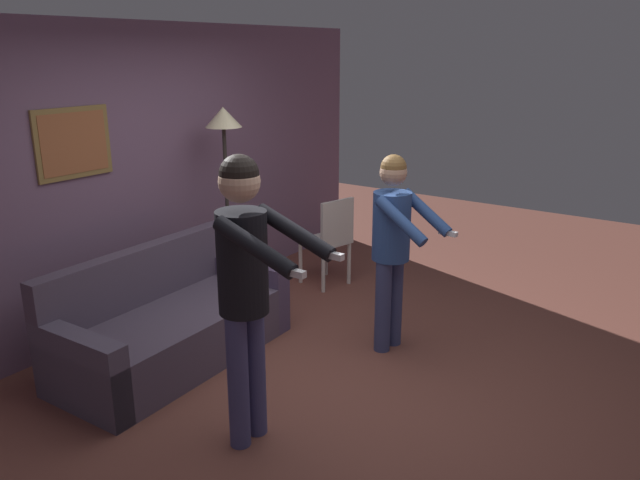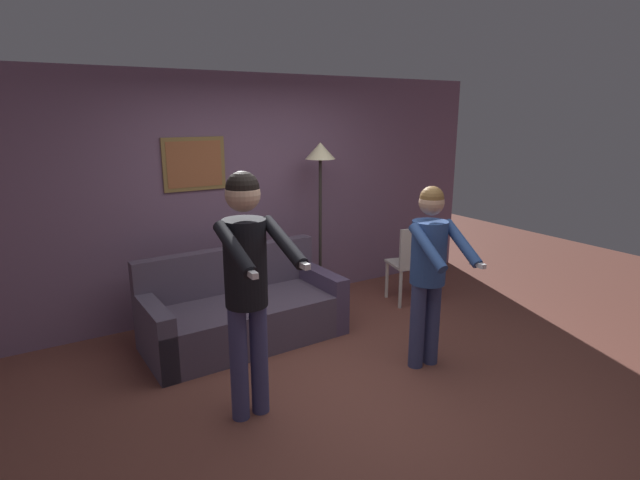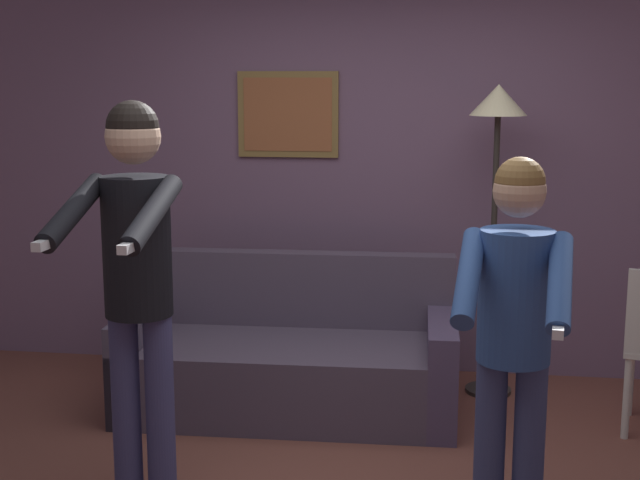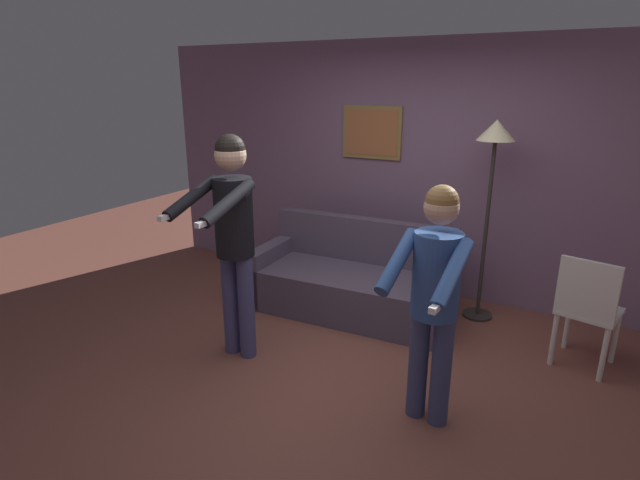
# 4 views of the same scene
# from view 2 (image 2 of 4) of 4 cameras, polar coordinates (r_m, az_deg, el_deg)

# --- Properties ---
(ground_plane) EXTENTS (12.00, 12.00, 0.00)m
(ground_plane) POSITION_cam_2_polar(r_m,az_deg,el_deg) (4.37, 3.61, -15.70)
(ground_plane) COLOR brown
(back_wall_assembly) EXTENTS (6.40, 0.09, 2.60)m
(back_wall_assembly) POSITION_cam_2_polar(r_m,az_deg,el_deg) (5.63, -8.34, 5.22)
(back_wall_assembly) COLOR slate
(back_wall_assembly) RESTS_ON ground_plane
(couch) EXTENTS (1.92, 0.90, 0.87)m
(couch) POSITION_cam_2_polar(r_m,az_deg,el_deg) (5.00, -8.77, -8.26)
(couch) COLOR #54475A
(couch) RESTS_ON ground_plane
(torchiere_lamp) EXTENTS (0.33, 0.33, 1.87)m
(torchiere_lamp) POSITION_cam_2_polar(r_m,az_deg,el_deg) (5.57, 0.03, 7.92)
(torchiere_lamp) COLOR #332D28
(torchiere_lamp) RESTS_ON ground_plane
(person_standing_left) EXTENTS (0.44, 0.74, 1.81)m
(person_standing_left) POSITION_cam_2_polar(r_m,az_deg,el_deg) (3.48, -8.38, -3.67)
(person_standing_left) COLOR #434374
(person_standing_left) RESTS_ON ground_plane
(person_standing_right) EXTENTS (0.48, 0.65, 1.60)m
(person_standing_right) POSITION_cam_2_polar(r_m,az_deg,el_deg) (4.32, 12.40, -2.52)
(person_standing_right) COLOR #3B4371
(person_standing_right) RESTS_ON ground_plane
(dining_chair_distant) EXTENTS (0.51, 0.51, 0.93)m
(dining_chair_distant) POSITION_cam_2_polar(r_m,az_deg,el_deg) (5.86, 10.45, -2.30)
(dining_chair_distant) COLOR silver
(dining_chair_distant) RESTS_ON ground_plane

